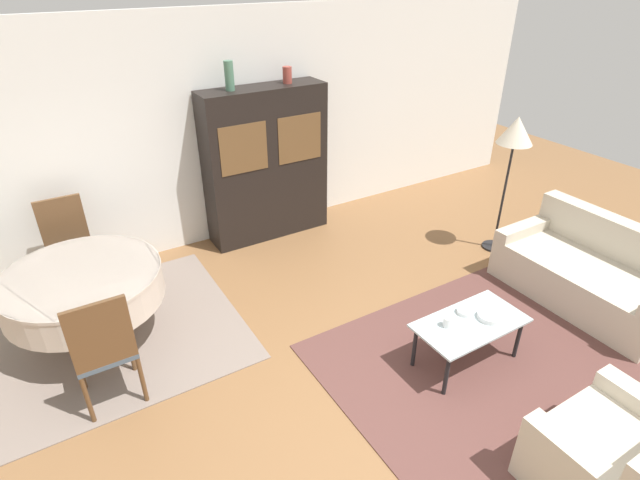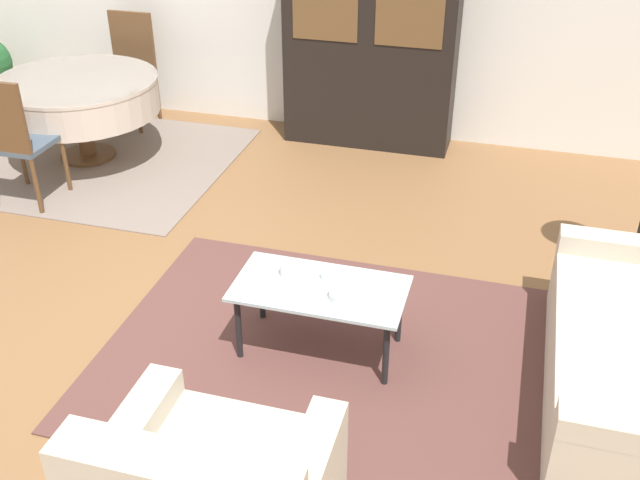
# 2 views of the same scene
# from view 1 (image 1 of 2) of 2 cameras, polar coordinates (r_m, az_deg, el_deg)

# --- Properties ---
(ground_plane) EXTENTS (14.00, 14.00, 0.00)m
(ground_plane) POSITION_cam_1_polar(r_m,az_deg,el_deg) (4.07, 8.40, -21.11)
(ground_plane) COLOR brown
(wall_back) EXTENTS (10.00, 0.06, 2.70)m
(wall_back) POSITION_cam_1_polar(r_m,az_deg,el_deg) (6.07, -12.90, 11.75)
(wall_back) COLOR white
(wall_back) RESTS_ON ground_plane
(area_rug) EXTENTS (2.66, 2.03, 0.01)m
(area_rug) POSITION_cam_1_polar(r_m,az_deg,el_deg) (4.78, 17.26, -12.92)
(area_rug) COLOR brown
(area_rug) RESTS_ON ground_plane
(dining_rug) EXTENTS (2.44, 2.09, 0.01)m
(dining_rug) POSITION_cam_1_polar(r_m,az_deg,el_deg) (5.20, -23.30, -10.26)
(dining_rug) COLOR gray
(dining_rug) RESTS_ON ground_plane
(couch) EXTENTS (0.93, 1.73, 0.82)m
(couch) POSITION_cam_1_polar(r_m,az_deg,el_deg) (5.86, 28.57, -3.44)
(couch) COLOR beige
(couch) RESTS_ON ground_plane
(armchair) EXTENTS (0.95, 0.81, 0.80)m
(armchair) POSITION_cam_1_polar(r_m,az_deg,el_deg) (4.02, 31.25, -20.87)
(armchair) COLOR beige
(armchair) RESTS_ON ground_plane
(coffee_table) EXTENTS (0.97, 0.51, 0.43)m
(coffee_table) POSITION_cam_1_polar(r_m,az_deg,el_deg) (4.50, 16.76, -9.43)
(coffee_table) COLOR black
(coffee_table) RESTS_ON area_rug
(display_cabinet) EXTENTS (1.50, 0.43, 1.87)m
(display_cabinet) POSITION_cam_1_polar(r_m,az_deg,el_deg) (6.19, -6.18, 8.59)
(display_cabinet) COLOR black
(display_cabinet) RESTS_ON ground_plane
(dining_table) EXTENTS (1.38, 1.38, 0.72)m
(dining_table) POSITION_cam_1_polar(r_m,az_deg,el_deg) (4.92, -25.44, -4.88)
(dining_table) COLOR brown
(dining_table) RESTS_ON dining_rug
(dining_chair_near) EXTENTS (0.44, 0.44, 1.04)m
(dining_chair_near) POSITION_cam_1_polar(r_m,az_deg,el_deg) (4.17, -23.55, -11.07)
(dining_chair_near) COLOR brown
(dining_chair_near) RESTS_ON dining_rug
(dining_chair_far) EXTENTS (0.44, 0.44, 1.04)m
(dining_chair_far) POSITION_cam_1_polar(r_m,az_deg,el_deg) (5.73, -26.81, -0.28)
(dining_chair_far) COLOR brown
(dining_chair_far) RESTS_ON dining_rug
(floor_lamp) EXTENTS (0.39, 0.39, 1.64)m
(floor_lamp) POSITION_cam_1_polar(r_m,az_deg,el_deg) (6.02, 21.41, 10.95)
(floor_lamp) COLOR black
(floor_lamp) RESTS_ON ground_plane
(cup) EXTENTS (0.08, 0.08, 0.09)m
(cup) POSITION_cam_1_polar(r_m,az_deg,el_deg) (4.34, 14.39, -9.07)
(cup) COLOR white
(cup) RESTS_ON coffee_table
(bowl) EXTENTS (0.22, 0.22, 0.05)m
(bowl) POSITION_cam_1_polar(r_m,az_deg,el_deg) (4.54, 18.88, -8.24)
(bowl) COLOR white
(bowl) RESTS_ON coffee_table
(bowl_small) EXTENTS (0.15, 0.15, 0.04)m
(bowl_small) POSITION_cam_1_polar(r_m,az_deg,el_deg) (4.54, 16.29, -7.83)
(bowl_small) COLOR white
(bowl_small) RESTS_ON coffee_table
(vase_tall) EXTENTS (0.10, 0.10, 0.31)m
(vase_tall) POSITION_cam_1_polar(r_m,az_deg,el_deg) (5.75, -10.34, 17.98)
(vase_tall) COLOR #4C7A60
(vase_tall) RESTS_ON display_cabinet
(vase_short) EXTENTS (0.11, 0.11, 0.19)m
(vase_short) POSITION_cam_1_polar(r_m,az_deg,el_deg) (6.05, -3.76, 18.31)
(vase_short) COLOR #9E4238
(vase_short) RESTS_ON display_cabinet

